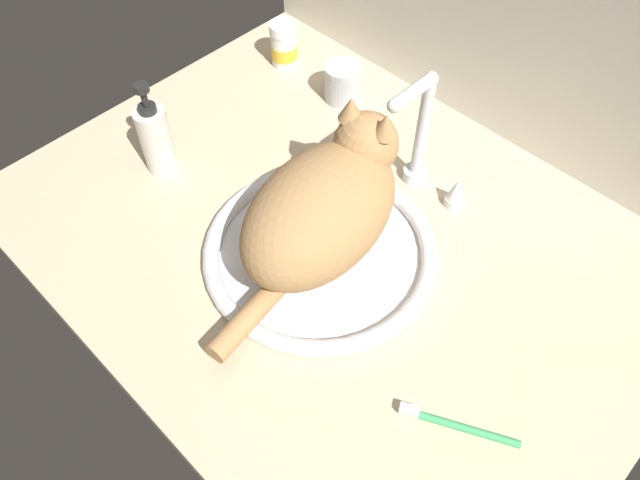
{
  "coord_description": "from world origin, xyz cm",
  "views": [
    {
      "loc": [
        40.73,
        -44.6,
        80.62
      ],
      "look_at": [
        1.1,
        -4.13,
        7.0
      ],
      "focal_mm": 34.57,
      "sensor_mm": 36.0,
      "label": 1
    }
  ],
  "objects_px": {
    "sink_basin": "(320,251)",
    "pill_bottle": "(284,45)",
    "cat": "(327,204)",
    "metal_jar": "(342,82)",
    "toothbrush": "(455,425)",
    "faucet": "(417,143)",
    "soap_pump_bottle": "(156,138)"
  },
  "relations": [
    {
      "from": "sink_basin",
      "to": "pill_bottle",
      "type": "relative_size",
      "value": 4.03
    },
    {
      "from": "cat",
      "to": "pill_bottle",
      "type": "xyz_separation_m",
      "value": [
        -0.39,
        0.28,
        -0.07
      ]
    },
    {
      "from": "metal_jar",
      "to": "toothbrush",
      "type": "xyz_separation_m",
      "value": [
        0.55,
        -0.37,
        -0.03
      ]
    },
    {
      "from": "faucet",
      "to": "cat",
      "type": "height_order",
      "value": "same"
    },
    {
      "from": "sink_basin",
      "to": "metal_jar",
      "type": "relative_size",
      "value": 5.02
    },
    {
      "from": "pill_bottle",
      "to": "metal_jar",
      "type": "height_order",
      "value": "pill_bottle"
    },
    {
      "from": "faucet",
      "to": "toothbrush",
      "type": "relative_size",
      "value": 1.53
    },
    {
      "from": "faucet",
      "to": "pill_bottle",
      "type": "relative_size",
      "value": 2.46
    },
    {
      "from": "metal_jar",
      "to": "faucet",
      "type": "bearing_deg",
      "value": -18.02
    },
    {
      "from": "toothbrush",
      "to": "faucet",
      "type": "bearing_deg",
      "value": 136.74
    },
    {
      "from": "sink_basin",
      "to": "toothbrush",
      "type": "height_order",
      "value": "sink_basin"
    },
    {
      "from": "soap_pump_bottle",
      "to": "toothbrush",
      "type": "height_order",
      "value": "soap_pump_bottle"
    },
    {
      "from": "soap_pump_bottle",
      "to": "toothbrush",
      "type": "xyz_separation_m",
      "value": [
        0.65,
        -0.02,
        -0.06
      ]
    },
    {
      "from": "cat",
      "to": "soap_pump_bottle",
      "type": "height_order",
      "value": "cat"
    },
    {
      "from": "faucet",
      "to": "cat",
      "type": "distance_m",
      "value": 0.21
    },
    {
      "from": "soap_pump_bottle",
      "to": "pill_bottle",
      "type": "bearing_deg",
      "value": 99.69
    },
    {
      "from": "cat",
      "to": "soap_pump_bottle",
      "type": "bearing_deg",
      "value": -168.18
    },
    {
      "from": "sink_basin",
      "to": "metal_jar",
      "type": "distance_m",
      "value": 0.38
    },
    {
      "from": "soap_pump_bottle",
      "to": "faucet",
      "type": "bearing_deg",
      "value": 39.62
    },
    {
      "from": "faucet",
      "to": "cat",
      "type": "xyz_separation_m",
      "value": [
        -0.0,
        -0.21,
        0.02
      ]
    },
    {
      "from": "pill_bottle",
      "to": "metal_jar",
      "type": "xyz_separation_m",
      "value": [
        0.16,
        0.0,
        -0.01
      ]
    },
    {
      "from": "sink_basin",
      "to": "soap_pump_bottle",
      "type": "relative_size",
      "value": 2.07
    },
    {
      "from": "sink_basin",
      "to": "faucet",
      "type": "distance_m",
      "value": 0.24
    },
    {
      "from": "metal_jar",
      "to": "cat",
      "type": "bearing_deg",
      "value": -50.55
    },
    {
      "from": "pill_bottle",
      "to": "toothbrush",
      "type": "relative_size",
      "value": 0.62
    },
    {
      "from": "cat",
      "to": "pill_bottle",
      "type": "distance_m",
      "value": 0.49
    },
    {
      "from": "cat",
      "to": "soap_pump_bottle",
      "type": "distance_m",
      "value": 0.34
    },
    {
      "from": "sink_basin",
      "to": "faucet",
      "type": "bearing_deg",
      "value": 90.0
    },
    {
      "from": "sink_basin",
      "to": "metal_jar",
      "type": "height_order",
      "value": "metal_jar"
    },
    {
      "from": "metal_jar",
      "to": "sink_basin",
      "type": "bearing_deg",
      "value": -51.85
    },
    {
      "from": "soap_pump_bottle",
      "to": "pill_bottle",
      "type": "height_order",
      "value": "soap_pump_bottle"
    },
    {
      "from": "sink_basin",
      "to": "toothbrush",
      "type": "distance_m",
      "value": 0.32
    }
  ]
}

